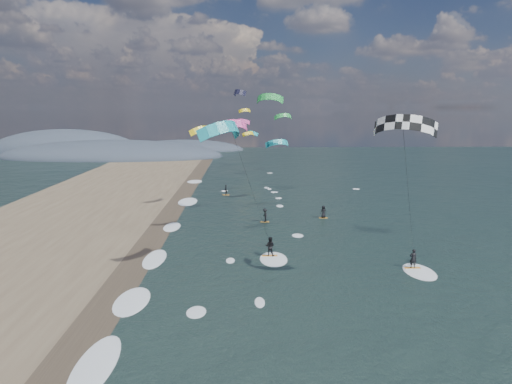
{
  "coord_description": "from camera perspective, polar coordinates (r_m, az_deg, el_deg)",
  "views": [
    {
      "loc": [
        -2.05,
        -23.69,
        14.07
      ],
      "look_at": [
        -1.0,
        12.0,
        7.0
      ],
      "focal_mm": 30.0,
      "sensor_mm": 36.0,
      "label": 1
    }
  ],
  "objects": [
    {
      "name": "shoreline_surf",
      "position": [
        41.86,
        -13.81,
        -8.78
      ],
      "size": [
        2.4,
        79.4,
        0.11
      ],
      "color": "white",
      "rests_on": "ground"
    },
    {
      "name": "coastal_hills",
      "position": [
        139.05,
        -19.67,
        4.75
      ],
      "size": [
        80.0,
        41.0,
        15.0
      ],
      "color": "#3D4756",
      "rests_on": "ground"
    },
    {
      "name": "kitesurfer_near_b",
      "position": [
        35.14,
        -1.55,
        2.99
      ],
      "size": [
        7.08,
        9.47,
        13.71
      ],
      "color": "orange",
      "rests_on": "ground"
    },
    {
      "name": "far_kitesurfers",
      "position": [
        56.86,
        2.28,
        -2.24
      ],
      "size": [
        14.31,
        17.98,
        1.75
      ],
      "color": "orange",
      "rests_on": "ground"
    },
    {
      "name": "ground",
      "position": [
        27.63,
        2.98,
        -19.43
      ],
      "size": [
        260.0,
        260.0,
        0.0
      ],
      "primitive_type": "plane",
      "color": "black",
      "rests_on": "ground"
    },
    {
      "name": "wet_sand_strip",
      "position": [
        37.84,
        -17.13,
        -11.14
      ],
      "size": [
        3.0,
        240.0,
        0.0
      ],
      "primitive_type": "cube",
      "color": "#382D23",
      "rests_on": "ground"
    },
    {
      "name": "bg_kite_field",
      "position": [
        78.08,
        -0.65,
        9.51
      ],
      "size": [
        17.0,
        68.26,
        9.75
      ],
      "color": "yellow",
      "rests_on": "ground"
    },
    {
      "name": "kitesurfer_near_a",
      "position": [
        33.0,
        19.37,
        4.57
      ],
      "size": [
        7.92,
        9.14,
        14.18
      ],
      "color": "orange",
      "rests_on": "ground"
    }
  ]
}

